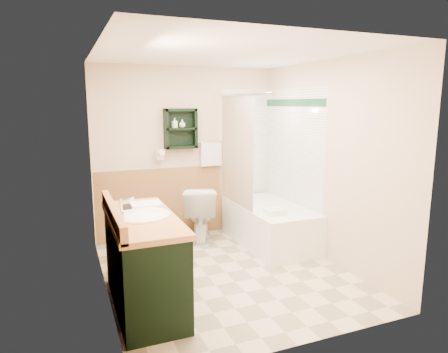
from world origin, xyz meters
TOP-DOWN VIEW (x-y plane):
  - floor at (0.00, 0.00)m, footprint 3.00×3.00m
  - back_wall at (0.00, 1.52)m, footprint 2.60×0.04m
  - left_wall at (-1.32, 0.00)m, footprint 0.04×3.00m
  - right_wall at (1.32, 0.00)m, footprint 0.04×3.00m
  - ceiling at (0.00, 0.00)m, footprint 2.60×3.00m
  - wainscot_left at (-1.29, 0.00)m, footprint 2.98×2.98m
  - wainscot_back at (0.00, 1.49)m, footprint 2.58×2.58m
  - mirror_frame at (-1.27, -0.55)m, footprint 1.30×1.30m
  - mirror_glass at (-1.27, -0.55)m, footprint 1.20×1.20m
  - tile_right at (1.28, 0.75)m, footprint 1.50×1.50m
  - tile_back at (1.03, 1.48)m, footprint 0.95×0.95m
  - tile_accent at (1.27, 0.75)m, footprint 1.50×1.50m
  - wall_shelf at (-0.10, 1.41)m, footprint 0.45×0.15m
  - hair_dryer at (-0.40, 1.43)m, footprint 0.10×0.24m
  - towel_bar at (0.35, 1.45)m, footprint 0.40×0.06m
  - curtain_rod at (0.53, 0.75)m, footprint 0.03×1.60m
  - shower_curtain at (0.53, 0.92)m, footprint 1.05×1.05m
  - vanity at (-0.99, -0.39)m, footprint 0.59×1.39m
  - bathtub at (0.93, 0.67)m, footprint 0.80×1.50m
  - toilet at (0.08, 1.14)m, footprint 0.67×0.89m
  - counter_towel at (-0.89, -0.07)m, footprint 0.30×0.23m
  - vanity_book at (-1.16, -0.10)m, footprint 0.16×0.05m
  - tub_towel at (0.77, 0.26)m, footprint 0.23×0.19m
  - soap_bottle_a at (-0.19, 1.40)m, footprint 0.10×0.15m
  - soap_bottle_b at (-0.08, 1.40)m, footprint 0.09×0.12m

SIDE VIEW (x-z plane):
  - floor at x=0.00m, z-range 0.00..0.00m
  - bathtub at x=0.93m, z-range 0.00..0.54m
  - toilet at x=0.08m, z-range 0.00..0.77m
  - vanity at x=-0.99m, z-range 0.00..0.88m
  - wainscot_left at x=-1.29m, z-range 0.00..1.00m
  - wainscot_back at x=0.00m, z-range 0.00..1.00m
  - tub_towel at x=0.77m, z-range 0.54..0.61m
  - counter_towel at x=-0.89m, z-range 0.88..0.92m
  - vanity_book at x=-1.16m, z-range 0.88..1.09m
  - tile_right at x=1.28m, z-range 0.00..2.10m
  - tile_back at x=1.03m, z-range 0.00..2.10m
  - shower_curtain at x=0.53m, z-range 0.30..2.00m
  - back_wall at x=0.00m, z-range 0.00..2.40m
  - left_wall at x=-1.32m, z-range 0.00..2.40m
  - right_wall at x=1.32m, z-range 0.00..2.40m
  - hair_dryer at x=-0.40m, z-range 1.11..1.29m
  - towel_bar at x=0.35m, z-range 1.15..1.55m
  - mirror_frame at x=-1.27m, z-range 1.00..2.00m
  - mirror_glass at x=-1.27m, z-range 1.05..1.95m
  - wall_shelf at x=-0.10m, z-range 1.27..1.83m
  - soap_bottle_a at x=-0.19m, z-range 1.56..1.63m
  - soap_bottle_b at x=-0.08m, z-range 1.56..1.65m
  - tile_accent at x=1.27m, z-range 1.85..1.95m
  - curtain_rod at x=0.53m, z-range 1.98..2.02m
  - ceiling at x=0.00m, z-range 2.40..2.44m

